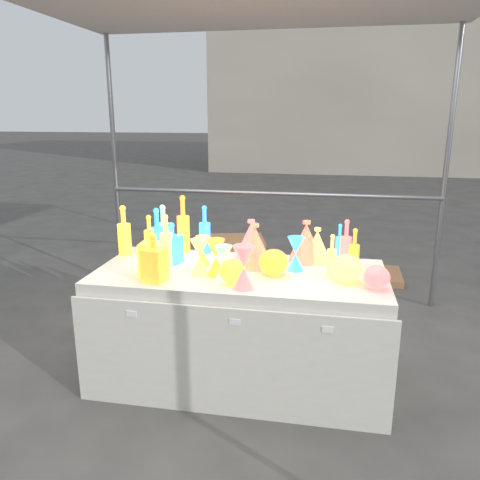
% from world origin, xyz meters
% --- Properties ---
extents(ground, '(80.00, 80.00, 0.00)m').
position_xyz_m(ground, '(0.00, 0.00, 0.00)').
color(ground, '#5C5A55').
rests_on(ground, ground).
extents(display_table, '(1.84, 0.83, 0.75)m').
position_xyz_m(display_table, '(0.00, -0.01, 0.37)').
color(display_table, silver).
rests_on(display_table, ground).
extents(background_building, '(14.00, 6.00, 6.00)m').
position_xyz_m(background_building, '(4.00, 14.00, 3.00)').
color(background_building, beige).
rests_on(background_building, ground).
extents(cardboard_box_closed, '(0.71, 0.59, 0.45)m').
position_xyz_m(cardboard_box_closed, '(-0.41, 1.87, 0.23)').
color(cardboard_box_closed, '#A8744C').
rests_on(cardboard_box_closed, ground).
extents(cardboard_box_flat, '(0.80, 0.59, 0.07)m').
position_xyz_m(cardboard_box_flat, '(0.94, 2.19, 0.03)').
color(cardboard_box_flat, '#A8744C').
rests_on(cardboard_box_flat, ground).
extents(bottle_0, '(0.12, 0.12, 0.35)m').
position_xyz_m(bottle_0, '(-0.85, 0.20, 0.92)').
color(bottle_0, red).
rests_on(bottle_0, display_table).
extents(bottle_1, '(0.08, 0.08, 0.34)m').
position_xyz_m(bottle_1, '(-0.32, 0.35, 0.92)').
color(bottle_1, green).
rests_on(bottle_1, display_table).
extents(bottle_2, '(0.09, 0.09, 0.41)m').
position_xyz_m(bottle_2, '(-0.47, 0.34, 0.95)').
color(bottle_2, yellow).
rests_on(bottle_2, display_table).
extents(bottle_3, '(0.10, 0.10, 0.35)m').
position_xyz_m(bottle_3, '(-0.59, 0.28, 0.92)').
color(bottle_3, '#2C20BD').
rests_on(bottle_3, display_table).
extents(bottle_4, '(0.10, 0.10, 0.34)m').
position_xyz_m(bottle_4, '(-0.49, 0.04, 0.92)').
color(bottle_4, '#148074').
rests_on(bottle_4, display_table).
extents(bottle_5, '(0.09, 0.09, 0.36)m').
position_xyz_m(bottle_5, '(-0.58, 0.22, 0.93)').
color(bottle_5, '#BE268E').
rests_on(bottle_5, display_table).
extents(bottle_6, '(0.09, 0.09, 0.29)m').
position_xyz_m(bottle_6, '(-0.67, 0.21, 0.89)').
color(bottle_6, red).
rests_on(bottle_6, display_table).
extents(bottle_7, '(0.11, 0.11, 0.36)m').
position_xyz_m(bottle_7, '(-0.57, 0.10, 0.93)').
color(bottle_7, green).
rests_on(bottle_7, display_table).
extents(decanter_0, '(0.13, 0.13, 0.30)m').
position_xyz_m(decanter_0, '(-0.51, -0.19, 0.90)').
color(decanter_0, red).
rests_on(decanter_0, display_table).
extents(decanter_1, '(0.14, 0.14, 0.29)m').
position_xyz_m(decanter_1, '(-0.46, -0.27, 0.89)').
color(decanter_1, yellow).
rests_on(decanter_1, display_table).
extents(decanter_2, '(0.13, 0.13, 0.27)m').
position_xyz_m(decanter_2, '(-0.47, 0.09, 0.89)').
color(decanter_2, green).
rests_on(decanter_2, display_table).
extents(hourglass_0, '(0.12, 0.12, 0.23)m').
position_xyz_m(hourglass_0, '(-0.13, -0.10, 0.86)').
color(hourglass_0, yellow).
rests_on(hourglass_0, display_table).
extents(hourglass_1, '(0.13, 0.13, 0.25)m').
position_xyz_m(hourglass_1, '(0.08, -0.29, 0.87)').
color(hourglass_1, '#2C20BD').
rests_on(hourglass_1, display_table).
extents(hourglass_2, '(0.14, 0.14, 0.22)m').
position_xyz_m(hourglass_2, '(-0.23, -0.10, 0.86)').
color(hourglass_2, '#148074').
rests_on(hourglass_2, display_table).
extents(hourglass_3, '(0.11, 0.11, 0.21)m').
position_xyz_m(hourglass_3, '(-0.06, -0.19, 0.86)').
color(hourglass_3, '#BE268E').
rests_on(hourglass_3, display_table).
extents(hourglass_4, '(0.10, 0.10, 0.19)m').
position_xyz_m(hourglass_4, '(-0.26, 0.08, 0.84)').
color(hourglass_4, red).
rests_on(hourglass_4, display_table).
extents(hourglass_5, '(0.11, 0.11, 0.22)m').
position_xyz_m(hourglass_5, '(0.34, 0.08, 0.86)').
color(hourglass_5, green).
rests_on(hourglass_5, display_table).
extents(globe_0, '(0.18, 0.18, 0.13)m').
position_xyz_m(globe_0, '(-0.00, -0.22, 0.81)').
color(globe_0, red).
rests_on(globe_0, display_table).
extents(globe_1, '(0.24, 0.24, 0.15)m').
position_xyz_m(globe_1, '(0.64, -0.08, 0.82)').
color(globe_1, '#148074').
rests_on(globe_1, display_table).
extents(globe_2, '(0.20, 0.20, 0.14)m').
position_xyz_m(globe_2, '(0.22, -0.04, 0.82)').
color(globe_2, yellow).
rests_on(globe_2, display_table).
extents(globe_3, '(0.16, 0.16, 0.12)m').
position_xyz_m(globe_3, '(0.81, -0.17, 0.81)').
color(globe_3, '#2C20BD').
rests_on(globe_3, display_table).
extents(lampshade_0, '(0.30, 0.30, 0.28)m').
position_xyz_m(lampshade_0, '(0.08, 0.11, 0.89)').
color(lampshade_0, gold).
rests_on(lampshade_0, display_table).
extents(lampshade_1, '(0.24, 0.24, 0.28)m').
position_xyz_m(lampshade_1, '(0.39, 0.28, 0.89)').
color(lampshade_1, gold).
rests_on(lampshade_1, display_table).
extents(lampshade_2, '(0.26, 0.26, 0.27)m').
position_xyz_m(lampshade_2, '(0.02, 0.28, 0.88)').
color(lampshade_2, '#2C20BD').
rests_on(lampshade_2, display_table).
extents(lampshade_3, '(0.24, 0.24, 0.23)m').
position_xyz_m(lampshade_3, '(0.47, 0.28, 0.87)').
color(lampshade_3, '#148074').
rests_on(lampshade_3, display_table).
extents(bottle_8, '(0.07, 0.07, 0.25)m').
position_xyz_m(bottle_8, '(0.61, 0.35, 0.87)').
color(bottle_8, green).
rests_on(bottle_8, display_table).
extents(bottle_9, '(0.07, 0.07, 0.28)m').
position_xyz_m(bottle_9, '(0.69, 0.08, 0.89)').
color(bottle_9, yellow).
rests_on(bottle_9, display_table).
extents(bottle_10, '(0.08, 0.08, 0.31)m').
position_xyz_m(bottle_10, '(0.65, 0.20, 0.91)').
color(bottle_10, '#2C20BD').
rests_on(bottle_10, display_table).
extents(bottle_11, '(0.06, 0.06, 0.26)m').
position_xyz_m(bottle_11, '(0.56, 0.00, 0.88)').
color(bottle_11, '#148074').
rests_on(bottle_11, display_table).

